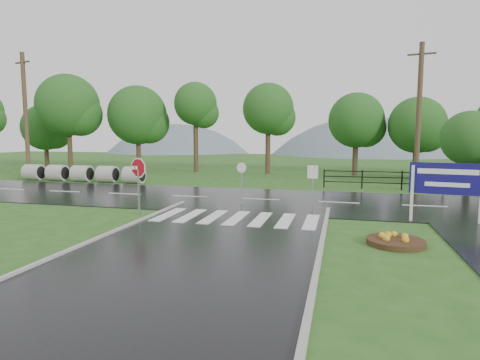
# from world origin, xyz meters

# --- Properties ---
(ground) EXTENTS (120.00, 120.00, 0.00)m
(ground) POSITION_xyz_m (0.00, 0.00, 0.00)
(ground) COLOR #2A581D
(ground) RESTS_ON ground
(main_road) EXTENTS (90.00, 8.00, 0.04)m
(main_road) POSITION_xyz_m (0.00, 10.00, 0.00)
(main_road) COLOR black
(main_road) RESTS_ON ground
(walkway) EXTENTS (2.20, 11.00, 0.04)m
(walkway) POSITION_xyz_m (8.50, 4.00, 0.00)
(walkway) COLOR black
(walkway) RESTS_ON ground
(crosswalk) EXTENTS (6.50, 2.80, 0.02)m
(crosswalk) POSITION_xyz_m (0.00, 5.00, 0.06)
(crosswalk) COLOR silver
(crosswalk) RESTS_ON ground
(curb_right) EXTENTS (0.15, 24.00, 0.12)m
(curb_right) POSITION_xyz_m (3.55, -4.00, 0.00)
(curb_right) COLOR #A3A39B
(curb_right) RESTS_ON ground
(fence_west) EXTENTS (9.58, 0.08, 1.20)m
(fence_west) POSITION_xyz_m (7.75, 16.00, 0.72)
(fence_west) COLOR black
(fence_west) RESTS_ON ground
(hills) EXTENTS (102.00, 48.00, 48.00)m
(hills) POSITION_xyz_m (3.49, 65.00, -15.54)
(hills) COLOR slate
(hills) RESTS_ON ground
(treeline) EXTENTS (83.20, 5.20, 10.00)m
(treeline) POSITION_xyz_m (1.00, 24.00, 0.00)
(treeline) COLOR #1D5219
(treeline) RESTS_ON ground
(culvert_pipes) EXTENTS (9.70, 1.20, 1.20)m
(culvert_pipes) POSITION_xyz_m (-14.36, 15.00, 0.60)
(culvert_pipes) COLOR #9E9B93
(culvert_pipes) RESTS_ON ground
(stop_sign) EXTENTS (1.11, 0.38, 2.63)m
(stop_sign) POSITION_xyz_m (-4.22, 4.75, 1.83)
(stop_sign) COLOR #939399
(stop_sign) RESTS_ON ground
(estate_billboard) EXTENTS (2.66, 0.52, 2.35)m
(estate_billboard) POSITION_xyz_m (8.04, 6.37, 1.61)
(estate_billboard) COLOR silver
(estate_billboard) RESTS_ON ground
(flower_bed) EXTENTS (1.77, 1.77, 0.35)m
(flower_bed) POSITION_xyz_m (5.79, 2.56, 0.13)
(flower_bed) COLOR #332111
(flower_bed) RESTS_ON ground
(reg_sign_small) EXTENTS (0.46, 0.10, 2.10)m
(reg_sign_small) POSITION_xyz_m (2.87, 7.13, 1.49)
(reg_sign_small) COLOR #939399
(reg_sign_small) RESTS_ON ground
(reg_sign_round) EXTENTS (0.48, 0.10, 2.09)m
(reg_sign_round) POSITION_xyz_m (-0.60, 8.25, 1.34)
(reg_sign_round) COLOR #939399
(reg_sign_round) RESTS_ON ground
(utility_pole_west) EXTENTS (1.68, 0.55, 9.61)m
(utility_pole_west) POSITION_xyz_m (-19.45, 15.50, 4.88)
(utility_pole_west) COLOR #473523
(utility_pole_west) RESTS_ON ground
(utility_pole_east) EXTENTS (1.56, 0.40, 8.81)m
(utility_pole_east) POSITION_xyz_m (8.45, 15.50, 4.48)
(utility_pole_east) COLOR #473523
(utility_pole_east) RESTS_ON ground
(entrance_tree_left) EXTENTS (3.43, 3.43, 4.93)m
(entrance_tree_left) POSITION_xyz_m (11.81, 17.50, 3.20)
(entrance_tree_left) COLOR #3D2B1C
(entrance_tree_left) RESTS_ON ground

